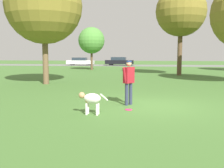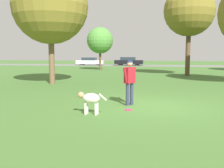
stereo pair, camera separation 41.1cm
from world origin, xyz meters
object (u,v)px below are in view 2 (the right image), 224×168
Objects in this scene: person at (130,79)px; frisbee at (129,110)px; parked_car_black at (129,61)px; parked_car_white at (90,61)px; tree_far_left at (100,41)px; tree_near_left at (50,6)px; dog at (90,99)px; tree_mid_center at (189,11)px.

person reaches higher than frisbee.
parked_car_black is at bearing 42.36° from person.
parked_car_black is (6.51, 0.18, 0.05)m from parked_car_white.
tree_far_left reaches higher than frisbee.
frisbee is 0.03× the size of tree_near_left.
frisbee is 0.06× the size of parked_car_white.
tree_near_left is at bearing -55.02° from dog.
tree_far_left is 13.21m from parked_car_white.
tree_far_left is 11.60m from tree_mid_center.
parked_car_white is 6.51m from parked_car_black.
parked_car_white is (-4.33, 26.63, -4.29)m from tree_near_left.
parked_car_white is at bearing 53.25° from person.
tree_far_left is (-4.52, 22.48, 2.97)m from dog.
tree_near_left reaches higher than parked_car_black.
tree_mid_center is 20.78m from parked_car_black.
parked_car_white is at bearing -70.45° from dog.
tree_near_left is 1.62× the size of parked_car_white.
tree_near_left is 1.46× the size of tree_far_left.
person is 9.32m from tree_near_left.
parked_car_white is at bearing 99.23° from tree_near_left.
person is 0.22× the size of tree_mid_center.
parked_car_black is (2.18, 26.80, -4.24)m from tree_near_left.
tree_near_left reaches higher than parked_car_white.
tree_mid_center is at bearing -67.68° from parked_car_black.
tree_far_left is at bearing 144.94° from tree_mid_center.
parked_car_black is (-7.21, 18.85, -4.93)m from tree_mid_center.
dog is at bearing -60.13° from tree_near_left.
person is 34.38m from parked_car_white.
person is at bearing -47.71° from tree_near_left.
dog is 35.73m from parked_car_white.
tree_near_left is at bearing 78.58° from person.
tree_far_left is 1.11× the size of parked_car_white.
tree_mid_center is at bearing -101.70° from dog.
person is 33.25m from parked_car_black.
parked_car_black is at bearing 85.34° from tree_near_left.
frisbee is at bearing -75.38° from parked_car_white.
tree_near_left is 12.32m from tree_mid_center.
tree_near_left is 1.58× the size of parked_car_black.
parked_car_white is 0.97× the size of parked_car_black.
person is 0.23× the size of tree_near_left.
dog is (-1.11, -1.72, -0.50)m from person.
tree_near_left is 27.22m from parked_car_black.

